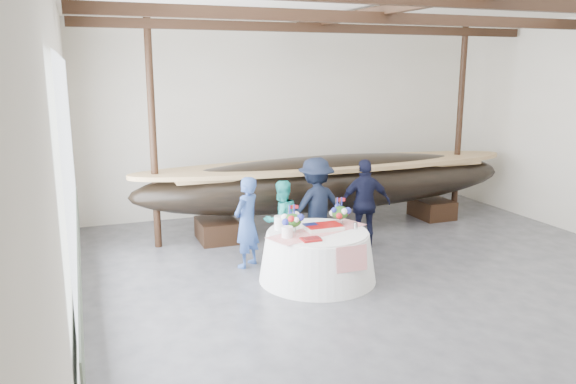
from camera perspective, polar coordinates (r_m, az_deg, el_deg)
name	(u,v)px	position (r m, az deg, el deg)	size (l,w,h in m)	color
floor	(425,298)	(9.04, 13.77, -10.39)	(10.00, 12.00, 0.01)	#3D3D42
wall_back	(289,119)	(13.75, 0.07, 7.45)	(10.00, 0.02, 4.50)	silver
wall_left	(65,176)	(6.94, -21.72, 1.53)	(0.02, 12.00, 4.50)	silver
pavilion_structure	(412,31)	(8.96, 12.49, 15.67)	(9.80, 11.76, 4.50)	black
open_bay	(73,194)	(8.00, -21.02, -0.15)	(0.03, 7.00, 3.20)	silver
longboat_display	(333,182)	(12.23, 4.58, 1.01)	(8.64, 1.73, 1.62)	black
banquet_table	(317,255)	(9.39, 3.01, -6.45)	(1.95, 1.95, 0.84)	white
tabletop_items	(314,221)	(9.34, 2.66, -2.91)	(1.88, 1.14, 0.40)	red
guest_woman_blue	(247,222)	(9.89, -4.22, -3.08)	(0.59, 0.39, 1.62)	#2B4789
guest_woman_teal	(281,220)	(10.32, -0.70, -2.84)	(0.71, 0.56, 1.47)	#21AFA5
guest_man_left	(316,206)	(10.54, 2.85, -1.46)	(1.19, 0.68, 1.84)	black
guest_man_right	(365,204)	(11.04, 7.83, -1.18)	(1.03, 0.43, 1.75)	black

